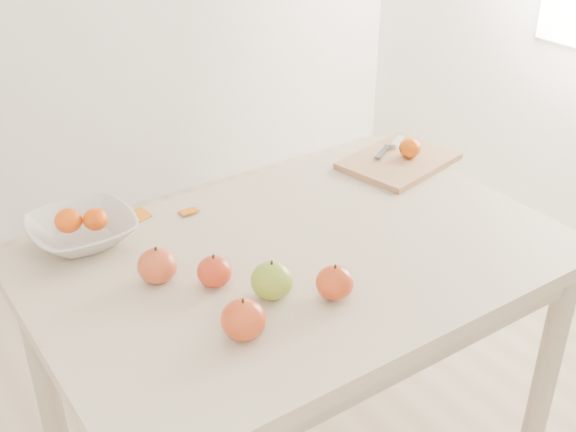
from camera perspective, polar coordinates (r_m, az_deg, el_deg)
table at (r=1.70m, az=0.95°, el=-5.64°), size 1.20×0.80×0.75m
cutting_board at (r=2.08m, az=8.74°, el=4.32°), size 0.35×0.29×0.02m
board_tangerine at (r=2.07m, az=9.62°, el=5.32°), size 0.06×0.06×0.05m
fruit_bowl at (r=1.74m, az=-15.95°, el=-1.10°), size 0.24×0.24×0.06m
bowl_tangerine_near at (r=1.73m, az=-16.97°, el=-0.35°), size 0.06×0.06×0.06m
bowl_tangerine_far at (r=1.72m, az=-14.97°, el=-0.24°), size 0.06×0.06×0.05m
orange_peel_a at (r=1.82m, az=-11.81°, el=-0.12°), size 0.07×0.06×0.01m
orange_peel_b at (r=1.82m, az=-7.84°, el=0.31°), size 0.05×0.04×0.01m
paring_knife at (r=2.14m, az=8.44°, el=5.68°), size 0.16×0.08×0.01m
apple_green at (r=1.48m, az=-1.28°, el=-5.11°), size 0.09×0.09×0.08m
apple_red_a at (r=1.55m, az=-10.28°, el=-3.88°), size 0.09×0.09×0.08m
apple_red_c at (r=1.38m, az=-3.54°, el=-8.16°), size 0.09×0.09×0.08m
apple_red_b at (r=1.53m, az=-5.85°, el=-4.38°), size 0.07×0.07×0.07m
apple_red_e at (r=1.49m, az=3.71°, el=-5.27°), size 0.08×0.08×0.07m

